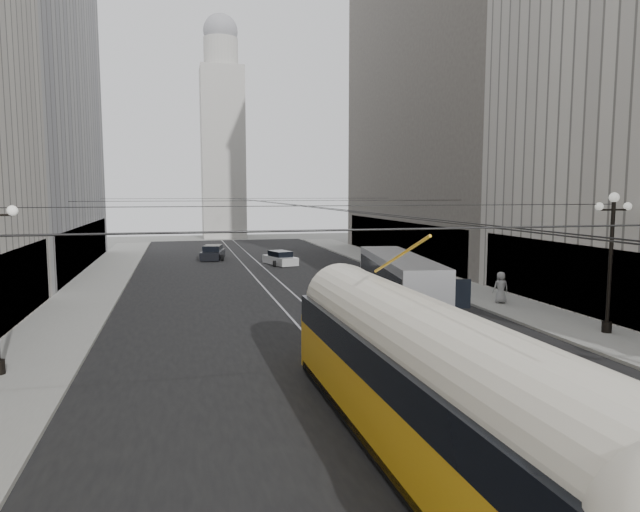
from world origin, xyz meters
TOP-DOWN VIEW (x-y plane):
  - road at (0.00, 32.50)m, footprint 20.00×85.00m
  - sidewalk_left at (-12.00, 36.00)m, footprint 4.00×72.00m
  - sidewalk_right at (12.00, 36.00)m, footprint 4.00×72.00m
  - rail_left at (-0.75, 32.50)m, footprint 0.12×85.00m
  - rail_right at (0.75, 32.50)m, footprint 0.12×85.00m
  - building_left_far at (-19.99, 48.00)m, footprint 12.60×28.60m
  - building_right_far at (20.00, 48.00)m, footprint 12.60×32.60m
  - distant_tower at (0.00, 80.00)m, footprint 6.00×6.00m
  - lamppost_right_mid at (12.60, 18.00)m, footprint 1.86×0.44m
  - catenary at (0.12, 31.49)m, footprint 25.00×72.00m
  - streetcar at (-0.50, 8.71)m, footprint 3.09×17.99m
  - city_bus at (5.60, 25.89)m, footprint 4.16×12.05m
  - sedan_white_far at (2.48, 46.82)m, footprint 2.77×4.32m
  - sedan_dark_far at (-3.20, 52.55)m, footprint 2.72×4.71m
  - pedestrian_sidewalk_right at (11.65, 25.38)m, footprint 0.96×0.66m

SIDE VIEW (x-z plane):
  - road at x=0.00m, z-range -0.01..0.01m
  - rail_left at x=-0.75m, z-range -0.02..0.02m
  - rail_right at x=0.75m, z-range -0.02..0.02m
  - sidewalk_left at x=-12.00m, z-range 0.00..0.15m
  - sidewalk_right at x=12.00m, z-range 0.00..0.15m
  - sedan_white_far at x=2.48m, z-range -0.06..1.21m
  - sedan_dark_far at x=-3.20m, z-range -0.07..1.33m
  - pedestrian_sidewalk_right at x=11.65m, z-range 0.15..1.98m
  - city_bus at x=5.60m, z-range 0.14..3.13m
  - streetcar at x=-0.50m, z-range -0.05..3.90m
  - lamppost_right_mid at x=12.60m, z-range 0.56..6.93m
  - catenary at x=0.12m, z-range 5.77..6.00m
  - building_left_far at x=-19.99m, z-range 0.01..28.61m
  - distant_tower at x=0.00m, z-range -0.71..30.65m
  - building_right_far at x=20.00m, z-range 0.01..32.61m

